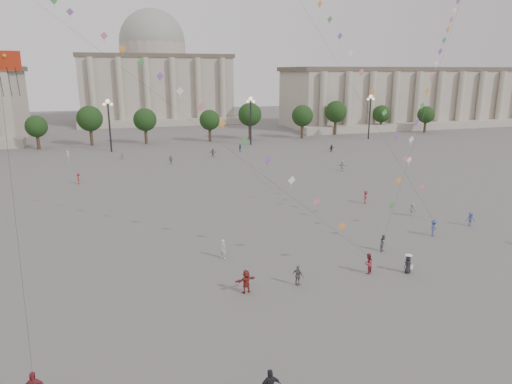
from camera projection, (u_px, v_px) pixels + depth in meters
name	position (u px, v px, depth m)	size (l,w,h in m)	color
ground	(330.00, 295.00, 33.75)	(360.00, 360.00, 0.00)	#575452
hall_east	(415.00, 97.00, 139.87)	(84.00, 26.22, 17.20)	#A9A18E
hall_central	(155.00, 77.00, 149.26)	(48.30, 34.30, 35.50)	#A9A18E
tree_row	(178.00, 119.00, 104.29)	(137.12, 5.12, 8.00)	#38271C
lamp_post_mid_west	(109.00, 116.00, 92.07)	(2.00, 0.90, 10.65)	#262628
lamp_post_mid_east	(251.00, 112.00, 100.75)	(2.00, 0.90, 10.65)	#262628
lamp_post_far_east	(370.00, 109.00, 109.43)	(2.00, 0.90, 10.65)	#262628
person_crowd_0	(240.00, 148.00, 93.82)	(0.95, 0.40, 1.63)	navy
person_crowd_4	(122.00, 155.00, 86.00)	(1.53, 0.49, 1.65)	silver
person_crowd_6	(412.00, 210.00, 51.99)	(0.97, 0.56, 1.50)	slate
person_crowd_7	(342.00, 166.00, 75.57)	(1.63, 0.52, 1.76)	beige
person_crowd_8	(366.00, 197.00, 56.96)	(1.05, 0.61, 1.63)	maroon
person_crowd_9	(331.00, 148.00, 93.46)	(1.38, 0.44, 1.48)	black
person_crowd_10	(68.00, 155.00, 84.51)	(0.67, 0.44, 1.84)	silver
person_crowd_12	(213.00, 153.00, 87.77)	(1.55, 0.49, 1.67)	slate
person_crowd_13	(223.00, 249.00, 40.25)	(0.64, 0.42, 1.75)	beige
person_crowd_14	(470.00, 219.00, 48.68)	(0.98, 0.56, 1.51)	#3A4E83
person_crowd_16	(171.00, 160.00, 81.27)	(0.93, 0.39, 1.59)	slate
person_crowd_17	(79.00, 178.00, 66.93)	(1.04, 0.60, 1.62)	#9E2B2C
tourist_2	(246.00, 281.00, 33.95)	(1.67, 0.53, 1.80)	maroon
tourist_3	(298.00, 275.00, 35.12)	(0.96, 0.40, 1.64)	slate
kite_flyer_0	(368.00, 263.00, 37.19)	(0.84, 0.65, 1.72)	maroon
kite_flyer_1	(434.00, 228.00, 45.67)	(1.08, 0.62, 1.67)	#38467F
kite_flyer_2	(384.00, 243.00, 41.87)	(0.76, 0.59, 1.55)	slate
hat_person	(408.00, 264.00, 37.27)	(0.80, 0.60, 1.69)	black
dragon_kite	(0.00, 76.00, 24.20)	(2.26, 3.72, 16.37)	red
kite_train_west	(88.00, 30.00, 46.60)	(39.11, 41.12, 67.35)	#3F3F3F
kite_train_east	(449.00, 29.00, 58.87)	(36.82, 33.49, 62.30)	#3F3F3F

